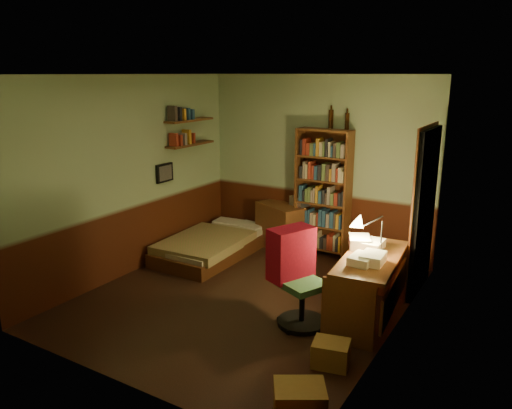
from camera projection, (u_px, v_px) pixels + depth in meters
The scene contains 24 objects.
floor at pixel (245, 298), 6.00m from camera, with size 3.50×4.00×0.02m, color black.
ceiling at pixel (244, 73), 5.33m from camera, with size 3.50×4.00×0.02m, color silver.
wall_back at pixel (318, 165), 7.33m from camera, with size 3.50×0.02×2.60m, color #93AF85.
wall_left at pixel (132, 176), 6.54m from camera, with size 0.02×4.00×2.60m, color #93AF85.
wall_right at pixel (399, 214), 4.79m from camera, with size 0.02×4.00×2.60m, color #93AF85.
wall_front at pixel (111, 242), 4.00m from camera, with size 3.50×0.02×2.60m, color #93AF85.
doorway at pixel (424, 212), 5.96m from camera, with size 0.06×0.90×2.00m, color black.
door_trim at pixel (421, 212), 5.98m from camera, with size 0.02×0.98×2.08m, color #42210F.
bed at pixel (212, 238), 7.33m from camera, with size 0.95×1.77×0.53m, color olive.
dresser at pixel (280, 227), 7.61m from camera, with size 0.77×0.39×0.69m, color brown.
mini_stereo at pixel (300, 201), 7.48m from camera, with size 0.26×0.20×0.14m, color #B2B2B7.
bookshelf at pixel (323, 193), 7.21m from camera, with size 0.79×0.25×1.85m, color brown.
bottle_left at pixel (331, 119), 7.01m from camera, with size 0.07×0.07×0.26m, color black.
bottle_right at pixel (347, 121), 6.90m from camera, with size 0.06×0.06×0.23m, color black.
desk at pixel (370, 288), 5.40m from camera, with size 0.56×1.35×0.72m, color brown.
paper_stack at pixel (360, 242), 5.57m from camera, with size 0.22×0.31×0.12m, color silver.
desk_lamp at pixel (382, 228), 5.37m from camera, with size 0.16×0.16×0.54m, color black.
office_chair at pixel (303, 283), 5.22m from camera, with size 0.48×0.42×0.96m, color #32603A.
red_jacket at pixel (293, 205), 5.32m from camera, with size 0.26×0.48×0.57m, color #B20E29.
wall_shelf_lower at pixel (190, 144), 7.32m from camera, with size 0.20×0.90×0.03m, color brown.
wall_shelf_upper at pixel (189, 120), 7.23m from camera, with size 0.20×0.90×0.03m, color brown.
framed_picture at pixel (165, 173), 7.03m from camera, with size 0.04×0.32×0.26m, color black.
cardboard_box_a at pixel (300, 403), 3.84m from camera, with size 0.39×0.32×0.30m, color olive.
cardboard_box_b at pixel (331, 353), 4.58m from camera, with size 0.33×0.27×0.23m, color olive.
Camera 1 is at (2.96, -4.66, 2.61)m, focal length 35.00 mm.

